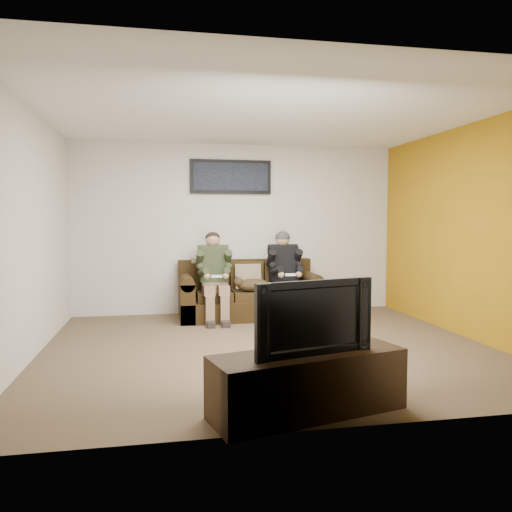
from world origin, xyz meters
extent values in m
plane|color=brown|center=(0.00, 0.00, 0.00)|extent=(5.00, 5.00, 0.00)
plane|color=silver|center=(0.00, 0.00, 2.60)|extent=(5.00, 5.00, 0.00)
plane|color=beige|center=(0.00, 2.25, 1.30)|extent=(5.00, 0.00, 5.00)
plane|color=beige|center=(0.00, -2.25, 1.30)|extent=(5.00, 0.00, 5.00)
plane|color=beige|center=(-2.50, 0.00, 1.30)|extent=(0.00, 4.50, 4.50)
plane|color=beige|center=(2.50, 0.00, 1.30)|extent=(0.00, 4.50, 4.50)
plane|color=#A77710|center=(2.49, 0.00, 1.30)|extent=(0.00, 4.50, 4.50)
cube|color=black|center=(0.09, 1.75, 0.14)|extent=(2.04, 0.88, 0.28)
cube|color=black|center=(0.09, 2.10, 0.56)|extent=(2.04, 0.19, 0.56)
cube|color=black|center=(-0.83, 1.75, 0.28)|extent=(0.20, 0.88, 0.56)
cube|color=black|center=(1.00, 1.75, 0.28)|extent=(0.20, 0.88, 0.56)
cylinder|color=black|center=(-0.83, 1.75, 0.56)|extent=(0.20, 0.88, 0.20)
cylinder|color=black|center=(1.00, 1.75, 0.56)|extent=(0.20, 0.88, 0.20)
cube|color=#352510|center=(-0.44, 1.70, 0.34)|extent=(0.50, 0.56, 0.13)
cube|color=#352510|center=(-0.44, 1.97, 0.61)|extent=(0.50, 0.13, 0.41)
cube|color=#352510|center=(0.09, 1.70, 0.34)|extent=(0.50, 0.56, 0.13)
cube|color=#352510|center=(0.09, 1.97, 0.61)|extent=(0.50, 0.13, 0.41)
cube|color=#352510|center=(0.61, 1.70, 0.34)|extent=(0.50, 0.56, 0.13)
cube|color=#352510|center=(0.61, 1.97, 0.61)|extent=(0.50, 0.13, 0.41)
cube|color=#867A58|center=(0.09, 1.86, 0.59)|extent=(0.39, 0.19, 0.39)
cube|color=#BCAF8A|center=(-0.53, 2.08, 0.83)|extent=(0.42, 0.20, 0.07)
cube|color=#8B6E57|center=(-0.44, 1.68, 0.48)|extent=(0.36, 0.30, 0.14)
cube|color=#2D3721|center=(-0.44, 1.78, 0.78)|extent=(0.40, 0.30, 0.53)
cylinder|color=#2D3721|center=(-0.44, 1.80, 0.99)|extent=(0.44, 0.18, 0.18)
sphere|color=#A47B5E|center=(-0.44, 1.82, 1.15)|extent=(0.21, 0.21, 0.21)
cube|color=#8B6E57|center=(-0.54, 1.48, 0.47)|extent=(0.15, 0.42, 0.13)
cube|color=#8B6E57|center=(-0.34, 1.48, 0.47)|extent=(0.15, 0.42, 0.13)
cube|color=#8B6E57|center=(-0.54, 1.28, 0.20)|extent=(0.12, 0.13, 0.41)
cube|color=#8B6E57|center=(-0.34, 1.28, 0.20)|extent=(0.12, 0.13, 0.41)
cube|color=black|center=(-0.54, 1.20, 0.04)|extent=(0.11, 0.26, 0.08)
cube|color=black|center=(-0.34, 1.20, 0.04)|extent=(0.11, 0.26, 0.08)
cylinder|color=#2D3721|center=(-0.64, 1.71, 0.88)|extent=(0.11, 0.30, 0.28)
cylinder|color=#2D3721|center=(-0.24, 1.71, 0.88)|extent=(0.11, 0.30, 0.28)
cylinder|color=#2D3721|center=(-0.61, 1.49, 0.72)|extent=(0.14, 0.32, 0.15)
cylinder|color=#2D3721|center=(-0.27, 1.49, 0.72)|extent=(0.14, 0.32, 0.15)
sphere|color=#A47B5E|center=(-0.57, 1.37, 0.67)|extent=(0.09, 0.09, 0.09)
sphere|color=#A47B5E|center=(-0.31, 1.37, 0.67)|extent=(0.09, 0.09, 0.09)
cube|color=white|center=(-0.44, 1.35, 0.67)|extent=(0.15, 0.04, 0.03)
ellipsoid|color=black|center=(-0.44, 1.83, 1.18)|extent=(0.22, 0.22, 0.17)
cube|color=black|center=(0.61, 1.68, 0.48)|extent=(0.36, 0.30, 0.14)
cube|color=black|center=(0.61, 1.78, 0.78)|extent=(0.40, 0.30, 0.53)
cylinder|color=black|center=(0.61, 1.80, 0.99)|extent=(0.44, 0.18, 0.18)
sphere|color=tan|center=(0.61, 1.82, 1.15)|extent=(0.21, 0.21, 0.21)
cube|color=black|center=(0.51, 1.48, 0.47)|extent=(0.15, 0.42, 0.13)
cube|color=black|center=(0.71, 1.48, 0.47)|extent=(0.15, 0.42, 0.13)
cube|color=black|center=(0.51, 1.28, 0.20)|extent=(0.12, 0.13, 0.41)
cube|color=black|center=(0.71, 1.28, 0.20)|extent=(0.12, 0.13, 0.41)
cube|color=black|center=(0.51, 1.20, 0.04)|extent=(0.11, 0.26, 0.08)
cube|color=black|center=(0.71, 1.20, 0.04)|extent=(0.11, 0.26, 0.08)
cylinder|color=black|center=(0.41, 1.71, 0.88)|extent=(0.11, 0.30, 0.28)
cylinder|color=black|center=(0.81, 1.71, 0.88)|extent=(0.11, 0.30, 0.28)
cylinder|color=black|center=(0.44, 1.49, 0.72)|extent=(0.14, 0.32, 0.15)
cylinder|color=black|center=(0.78, 1.49, 0.72)|extent=(0.14, 0.32, 0.15)
sphere|color=tan|center=(0.48, 1.37, 0.67)|extent=(0.09, 0.09, 0.09)
sphere|color=tan|center=(0.74, 1.37, 0.67)|extent=(0.09, 0.09, 0.09)
cube|color=white|center=(0.61, 1.35, 0.67)|extent=(0.15, 0.04, 0.03)
ellipsoid|color=black|center=(0.61, 1.82, 1.18)|extent=(0.22, 0.22, 0.19)
ellipsoid|color=#4B371D|center=(0.12, 1.57, 0.50)|extent=(0.47, 0.26, 0.19)
sphere|color=#4B371D|center=(-0.10, 1.54, 0.56)|extent=(0.14, 0.14, 0.14)
cone|color=#4B371D|center=(-0.12, 1.51, 0.63)|extent=(0.04, 0.04, 0.04)
cone|color=#4B371D|center=(-0.12, 1.58, 0.63)|extent=(0.04, 0.04, 0.04)
cylinder|color=#4B371D|center=(0.36, 1.62, 0.47)|extent=(0.26, 0.13, 0.08)
cube|color=black|center=(-0.11, 2.22, 2.10)|extent=(1.25, 0.04, 0.52)
cube|color=black|center=(-0.11, 2.19, 2.10)|extent=(1.15, 0.01, 0.42)
cube|color=#332211|center=(-0.12, -1.95, 0.23)|extent=(1.54, 0.82, 0.46)
imported|color=black|center=(-0.12, -1.95, 0.74)|extent=(0.95, 0.35, 0.55)
camera|label=1|loc=(-1.18, -5.44, 1.44)|focal=35.00mm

